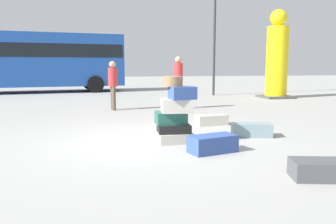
{
  "coord_description": "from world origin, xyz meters",
  "views": [
    {
      "loc": [
        -0.96,
        -6.36,
        1.44
      ],
      "look_at": [
        0.45,
        0.35,
        0.51
      ],
      "focal_mm": 36.43,
      "sensor_mm": 36.0,
      "label": 1
    }
  ],
  "objects_px": {
    "suitcase_tower": "(175,115)",
    "lamp_post": "(215,5)",
    "parked_bus": "(35,59)",
    "yellow_dummy_statue": "(277,59)",
    "person_bearded_onlooker": "(113,81)",
    "person_tourist_with_camera": "(178,78)",
    "suitcase_charcoal_left_side": "(317,170)",
    "suitcase_cream_foreground_near": "(211,120)",
    "suitcase_slate_right_side": "(251,130)",
    "suitcase_navy_upright_blue": "(213,144)"
  },
  "relations": [
    {
      "from": "suitcase_cream_foreground_near",
      "to": "parked_bus",
      "type": "distance_m",
      "value": 13.39
    },
    {
      "from": "yellow_dummy_statue",
      "to": "suitcase_navy_upright_blue",
      "type": "bearing_deg",
      "value": -124.56
    },
    {
      "from": "person_bearded_onlooker",
      "to": "parked_bus",
      "type": "distance_m",
      "value": 9.29
    },
    {
      "from": "yellow_dummy_statue",
      "to": "parked_bus",
      "type": "relative_size",
      "value": 0.41
    },
    {
      "from": "suitcase_tower",
      "to": "lamp_post",
      "type": "distance_m",
      "value": 11.39
    },
    {
      "from": "yellow_dummy_statue",
      "to": "person_tourist_with_camera",
      "type": "bearing_deg",
      "value": -150.53
    },
    {
      "from": "person_tourist_with_camera",
      "to": "parked_bus",
      "type": "height_order",
      "value": "parked_bus"
    },
    {
      "from": "suitcase_navy_upright_blue",
      "to": "parked_bus",
      "type": "bearing_deg",
      "value": 94.5
    },
    {
      "from": "suitcase_navy_upright_blue",
      "to": "suitcase_slate_right_side",
      "type": "distance_m",
      "value": 1.62
    },
    {
      "from": "suitcase_tower",
      "to": "lamp_post",
      "type": "height_order",
      "value": "lamp_post"
    },
    {
      "from": "lamp_post",
      "to": "yellow_dummy_statue",
      "type": "bearing_deg",
      "value": -40.26
    },
    {
      "from": "suitcase_tower",
      "to": "suitcase_charcoal_left_side",
      "type": "distance_m",
      "value": 2.79
    },
    {
      "from": "parked_bus",
      "to": "person_bearded_onlooker",
      "type": "bearing_deg",
      "value": -74.12
    },
    {
      "from": "suitcase_tower",
      "to": "lamp_post",
      "type": "relative_size",
      "value": 0.18
    },
    {
      "from": "suitcase_cream_foreground_near",
      "to": "lamp_post",
      "type": "relative_size",
      "value": 0.11
    },
    {
      "from": "suitcase_tower",
      "to": "suitcase_cream_foreground_near",
      "type": "distance_m",
      "value": 2.15
    },
    {
      "from": "suitcase_tower",
      "to": "yellow_dummy_statue",
      "type": "bearing_deg",
      "value": 50.6
    },
    {
      "from": "person_tourist_with_camera",
      "to": "suitcase_cream_foreground_near",
      "type": "bearing_deg",
      "value": 0.84
    },
    {
      "from": "suitcase_tower",
      "to": "lamp_post",
      "type": "bearing_deg",
      "value": 66.8
    },
    {
      "from": "suitcase_slate_right_side",
      "to": "yellow_dummy_statue",
      "type": "distance_m",
      "value": 9.26
    },
    {
      "from": "suitcase_tower",
      "to": "suitcase_slate_right_side",
      "type": "xyz_separation_m",
      "value": [
        1.66,
        0.21,
        -0.39
      ]
    },
    {
      "from": "suitcase_cream_foreground_near",
      "to": "person_tourist_with_camera",
      "type": "bearing_deg",
      "value": 84.28
    },
    {
      "from": "suitcase_cream_foreground_near",
      "to": "yellow_dummy_statue",
      "type": "bearing_deg",
      "value": 43.78
    },
    {
      "from": "suitcase_cream_foreground_near",
      "to": "person_tourist_with_camera",
      "type": "xyz_separation_m",
      "value": [
        -0.04,
        3.29,
        0.93
      ]
    },
    {
      "from": "suitcase_tower",
      "to": "suitcase_charcoal_left_side",
      "type": "height_order",
      "value": "suitcase_tower"
    },
    {
      "from": "person_tourist_with_camera",
      "to": "yellow_dummy_statue",
      "type": "xyz_separation_m",
      "value": [
        5.25,
        2.97,
        0.68
      ]
    },
    {
      "from": "suitcase_tower",
      "to": "lamp_post",
      "type": "xyz_separation_m",
      "value": [
        4.23,
        9.86,
        3.82
      ]
    },
    {
      "from": "suitcase_tower",
      "to": "suitcase_navy_upright_blue",
      "type": "bearing_deg",
      "value": -62.51
    },
    {
      "from": "suitcase_charcoal_left_side",
      "to": "person_bearded_onlooker",
      "type": "distance_m",
      "value": 7.88
    },
    {
      "from": "suitcase_charcoal_left_side",
      "to": "parked_bus",
      "type": "distance_m",
      "value": 17.13
    },
    {
      "from": "suitcase_charcoal_left_side",
      "to": "suitcase_navy_upright_blue",
      "type": "xyz_separation_m",
      "value": [
        -0.86,
        1.57,
        0.02
      ]
    },
    {
      "from": "suitcase_slate_right_side",
      "to": "suitcase_charcoal_left_side",
      "type": "bearing_deg",
      "value": -81.49
    },
    {
      "from": "suitcase_tower",
      "to": "parked_bus",
      "type": "xyz_separation_m",
      "value": [
        -4.64,
        13.54,
        1.31
      ]
    },
    {
      "from": "suitcase_tower",
      "to": "parked_bus",
      "type": "distance_m",
      "value": 14.37
    },
    {
      "from": "suitcase_slate_right_side",
      "to": "lamp_post",
      "type": "relative_size",
      "value": 0.12
    },
    {
      "from": "suitcase_cream_foreground_near",
      "to": "suitcase_tower",
      "type": "bearing_deg",
      "value": -134.42
    },
    {
      "from": "suitcase_charcoal_left_side",
      "to": "suitcase_slate_right_side",
      "type": "height_order",
      "value": "suitcase_slate_right_side"
    },
    {
      "from": "suitcase_charcoal_left_side",
      "to": "suitcase_navy_upright_blue",
      "type": "bearing_deg",
      "value": 133.13
    },
    {
      "from": "suitcase_slate_right_side",
      "to": "suitcase_cream_foreground_near",
      "type": "distance_m",
      "value": 1.5
    },
    {
      "from": "suitcase_tower",
      "to": "parked_bus",
      "type": "height_order",
      "value": "parked_bus"
    },
    {
      "from": "suitcase_slate_right_side",
      "to": "yellow_dummy_statue",
      "type": "relative_size",
      "value": 0.2
    },
    {
      "from": "parked_bus",
      "to": "suitcase_cream_foreground_near",
      "type": "bearing_deg",
      "value": -71.36
    },
    {
      "from": "suitcase_navy_upright_blue",
      "to": "suitcase_cream_foreground_near",
      "type": "relative_size",
      "value": 1.04
    },
    {
      "from": "suitcase_navy_upright_blue",
      "to": "lamp_post",
      "type": "distance_m",
      "value": 12.12
    },
    {
      "from": "person_bearded_onlooker",
      "to": "person_tourist_with_camera",
      "type": "relative_size",
      "value": 0.91
    },
    {
      "from": "suitcase_navy_upright_blue",
      "to": "suitcase_cream_foreground_near",
      "type": "distance_m",
      "value": 2.67
    },
    {
      "from": "suitcase_charcoal_left_side",
      "to": "person_bearded_onlooker",
      "type": "relative_size",
      "value": 0.4
    },
    {
      "from": "parked_bus",
      "to": "suitcase_navy_upright_blue",
      "type": "bearing_deg",
      "value": -78.47
    },
    {
      "from": "yellow_dummy_statue",
      "to": "lamp_post",
      "type": "bearing_deg",
      "value": 139.74
    },
    {
      "from": "suitcase_tower",
      "to": "person_tourist_with_camera",
      "type": "bearing_deg",
      "value": 75.76
    }
  ]
}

